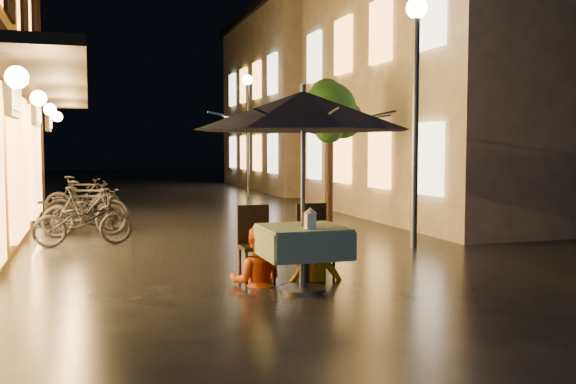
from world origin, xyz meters
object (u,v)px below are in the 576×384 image
object	(u,v)px
bicycle_0	(83,221)
table_lantern	(310,217)
cafe_table	(303,242)
person_yellow	(316,228)
streetlamp_near	(416,76)
patio_umbrella	(303,111)
person_orange	(257,228)

from	to	relation	value
bicycle_0	table_lantern	bearing A→B (deg)	-157.98
cafe_table	person_yellow	distance (m)	0.68
cafe_table	table_lantern	distance (m)	0.42
person_yellow	bicycle_0	bearing A→B (deg)	-43.10
streetlamp_near	bicycle_0	xyz separation A→B (m)	(-5.42, 1.88, -2.48)
streetlamp_near	bicycle_0	bearing A→B (deg)	160.86
patio_umbrella	person_yellow	world-z (taller)	patio_umbrella
patio_umbrella	bicycle_0	distance (m)	5.41
cafe_table	patio_umbrella	size ratio (longest dim) A/B	0.38
cafe_table	person_orange	xyz separation A→B (m)	(-0.43, 0.53, 0.12)
person_orange	cafe_table	bearing A→B (deg)	147.42
streetlamp_near	person_orange	world-z (taller)	streetlamp_near
table_lantern	person_orange	xyz separation A→B (m)	(-0.43, 0.79, -0.21)
cafe_table	bicycle_0	xyz separation A→B (m)	(-2.55, 4.46, -0.15)
cafe_table	table_lantern	bearing A→B (deg)	-90.00
person_orange	patio_umbrella	bearing A→B (deg)	147.42
patio_umbrella	streetlamp_near	bearing A→B (deg)	41.94
person_yellow	bicycle_0	distance (m)	4.87
patio_umbrella	table_lantern	world-z (taller)	patio_umbrella
person_orange	person_yellow	world-z (taller)	person_orange
table_lantern	streetlamp_near	bearing A→B (deg)	44.73
table_lantern	bicycle_0	world-z (taller)	table_lantern
patio_umbrella	person_yellow	xyz separation A→B (m)	(0.36, 0.57, -1.47)
table_lantern	patio_umbrella	bearing A→B (deg)	90.00
patio_umbrella	person_orange	bearing A→B (deg)	129.29
cafe_table	table_lantern	world-z (taller)	table_lantern
table_lantern	person_yellow	size ratio (longest dim) A/B	0.18
patio_umbrella	cafe_table	bearing A→B (deg)	0.00
patio_umbrella	person_orange	world-z (taller)	patio_umbrella
streetlamp_near	table_lantern	distance (m)	4.51
table_lantern	person_orange	distance (m)	0.93
bicycle_0	person_yellow	bearing A→B (deg)	-149.53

